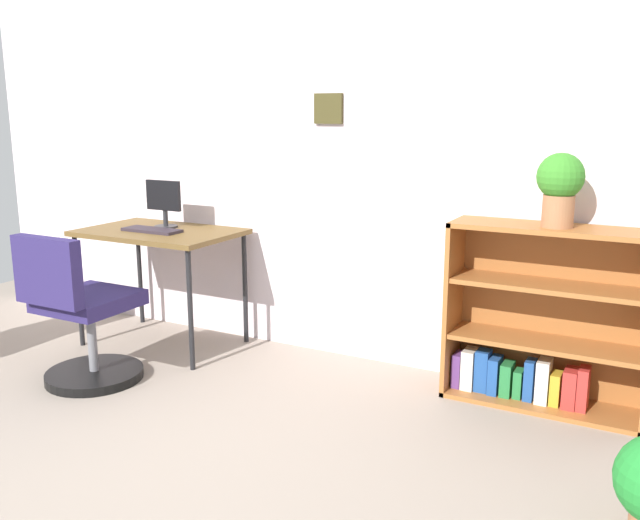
{
  "coord_description": "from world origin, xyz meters",
  "views": [
    {
      "loc": [
        1.91,
        -1.37,
        1.44
      ],
      "look_at": [
        0.4,
        1.46,
        0.73
      ],
      "focal_mm": 37.93,
      "sensor_mm": 36.0,
      "label": 1
    }
  ],
  "objects_px": {
    "keyboard": "(152,230)",
    "bookshelf_low": "(543,326)",
    "potted_plant_on_shelf": "(560,185)",
    "monitor": "(164,202)",
    "desk": "(160,240)",
    "office_chair": "(81,321)"
  },
  "relations": [
    {
      "from": "keyboard",
      "to": "bookshelf_low",
      "type": "xyz_separation_m",
      "value": [
        2.25,
        0.28,
        -0.34
      ]
    },
    {
      "from": "potted_plant_on_shelf",
      "to": "monitor",
      "type": "bearing_deg",
      "value": -178.19
    },
    {
      "from": "keyboard",
      "to": "bookshelf_low",
      "type": "bearing_deg",
      "value": 7.04
    },
    {
      "from": "desk",
      "to": "monitor",
      "type": "relative_size",
      "value": 3.23
    },
    {
      "from": "keyboard",
      "to": "desk",
      "type": "bearing_deg",
      "value": 89.21
    },
    {
      "from": "desk",
      "to": "office_chair",
      "type": "bearing_deg",
      "value": -85.88
    },
    {
      "from": "monitor",
      "to": "office_chair",
      "type": "relative_size",
      "value": 0.35
    },
    {
      "from": "monitor",
      "to": "bookshelf_low",
      "type": "xyz_separation_m",
      "value": [
        2.27,
        0.13,
        -0.49
      ]
    },
    {
      "from": "desk",
      "to": "bookshelf_low",
      "type": "xyz_separation_m",
      "value": [
        2.25,
        0.21,
        -0.27
      ]
    },
    {
      "from": "office_chair",
      "to": "monitor",
      "type": "bearing_deg",
      "value": 95.52
    },
    {
      "from": "desk",
      "to": "office_chair",
      "type": "height_order",
      "value": "office_chair"
    },
    {
      "from": "monitor",
      "to": "keyboard",
      "type": "xyz_separation_m",
      "value": [
        0.02,
        -0.15,
        -0.15
      ]
    },
    {
      "from": "office_chair",
      "to": "bookshelf_low",
      "type": "bearing_deg",
      "value": 22.49
    },
    {
      "from": "keyboard",
      "to": "potted_plant_on_shelf",
      "type": "bearing_deg",
      "value": 5.49
    },
    {
      "from": "desk",
      "to": "bookshelf_low",
      "type": "distance_m",
      "value": 2.28
    },
    {
      "from": "desk",
      "to": "potted_plant_on_shelf",
      "type": "relative_size",
      "value": 2.75
    },
    {
      "from": "desk",
      "to": "monitor",
      "type": "xyz_separation_m",
      "value": [
        -0.03,
        0.08,
        0.22
      ]
    },
    {
      "from": "monitor",
      "to": "potted_plant_on_shelf",
      "type": "bearing_deg",
      "value": 1.81
    },
    {
      "from": "monitor",
      "to": "desk",
      "type": "bearing_deg",
      "value": -73.09
    },
    {
      "from": "desk",
      "to": "office_chair",
      "type": "xyz_separation_m",
      "value": [
        0.05,
        -0.7,
        -0.32
      ]
    },
    {
      "from": "desk",
      "to": "bookshelf_low",
      "type": "height_order",
      "value": "bookshelf_low"
    },
    {
      "from": "desk",
      "to": "potted_plant_on_shelf",
      "type": "height_order",
      "value": "potted_plant_on_shelf"
    }
  ]
}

